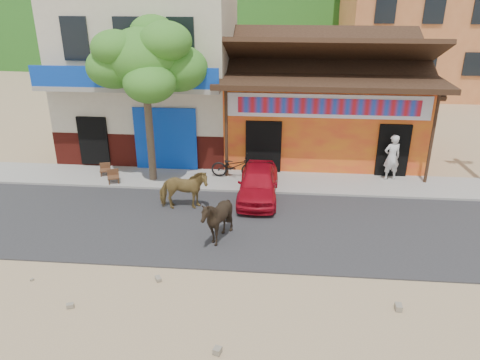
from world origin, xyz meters
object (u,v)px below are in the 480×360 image
object	(u,v)px
red_car	(258,183)
pedestrian	(392,157)
cafe_chair_left	(105,165)
scooter	(234,166)
cafe_chair_right	(113,171)
tree	(147,103)
cow_tan	(183,190)
cow_dark	(217,219)

from	to	relation	value
red_car	pedestrian	bearing A→B (deg)	22.10
cafe_chair_left	pedestrian	bearing A→B (deg)	-13.57
scooter	cafe_chair_right	bearing A→B (deg)	103.76
tree	red_car	size ratio (longest dim) A/B	1.76
cow_tan	cow_dark	xyz separation A→B (m)	(1.42, -2.04, 0.04)
cow_dark	cafe_chair_right	distance (m)	5.90
cow_tan	cafe_chair_right	world-z (taller)	cow_tan
cow_tan	red_car	bearing A→B (deg)	-74.39
cow_dark	red_car	size ratio (longest dim) A/B	0.44
tree	cafe_chair_left	distance (m)	3.25
tree	red_car	distance (m)	4.97
scooter	cow_dark	bearing A→B (deg)	-178.16
cow_tan	red_car	world-z (taller)	cow_tan
cow_tan	cow_dark	distance (m)	2.48
scooter	cafe_chair_left	distance (m)	5.08
cow_tan	pedestrian	xyz separation A→B (m)	(7.43, 3.06, 0.28)
cow_tan	cow_dark	bearing A→B (deg)	-153.65
pedestrian	cow_tan	bearing A→B (deg)	6.96
cow_dark	scooter	bearing A→B (deg)	152.54
cow_tan	tree	bearing A→B (deg)	27.84
cafe_chair_right	pedestrian	bearing A→B (deg)	-12.83
red_car	scooter	xyz separation A→B (m)	(-1.03, 1.62, -0.03)
cow_tan	cow_dark	world-z (taller)	cow_dark
cow_tan	red_car	distance (m)	2.69
cafe_chair_left	red_car	bearing A→B (deg)	-29.38
tree	cafe_chair_right	bearing A→B (deg)	-160.35
tree	cow_tan	distance (m)	3.70
cafe_chair_left	cafe_chair_right	size ratio (longest dim) A/B	0.94
tree	pedestrian	world-z (taller)	tree
red_car	pedestrian	xyz separation A→B (m)	(4.97, 1.97, 0.40)
cow_dark	red_car	world-z (taller)	cow_dark
cow_tan	pedestrian	size ratio (longest dim) A/B	0.92
tree	cow_dark	xyz separation A→B (m)	(3.09, -4.32, -2.34)
cow_tan	cafe_chair_left	bearing A→B (deg)	47.36
cafe_chair_right	cow_dark	bearing A→B (deg)	-60.20
tree	cow_dark	bearing A→B (deg)	-54.44
pedestrian	cafe_chair_right	world-z (taller)	pedestrian
cafe_chair_left	cafe_chair_right	distance (m)	0.91
tree	cafe_chair_left	size ratio (longest dim) A/B	7.03
cow_tan	cafe_chair_right	xyz separation A→B (m)	(-3.07, 1.78, -0.16)
scooter	cafe_chair_left	xyz separation A→B (m)	(-5.08, -0.23, -0.04)
cow_dark	red_car	bearing A→B (deg)	134.36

